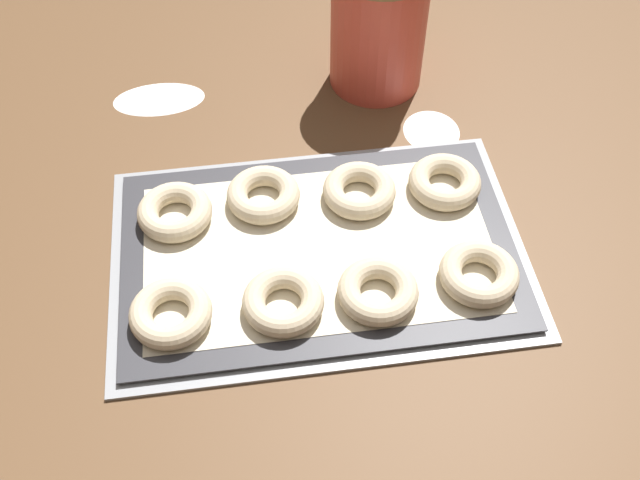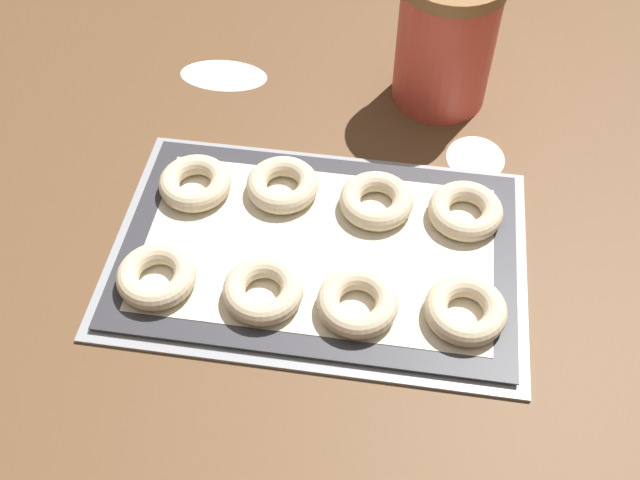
{
  "view_description": "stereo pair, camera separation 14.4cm",
  "coord_description": "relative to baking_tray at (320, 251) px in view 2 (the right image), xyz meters",
  "views": [
    {
      "loc": [
        -0.07,
        -0.48,
        0.65
      ],
      "look_at": [
        0.0,
        0.02,
        0.02
      ],
      "focal_mm": 42.0,
      "sensor_mm": 36.0,
      "label": 1
    },
    {
      "loc": [
        0.08,
        -0.48,
        0.65
      ],
      "look_at": [
        0.0,
        0.02,
        0.02
      ],
      "focal_mm": 42.0,
      "sensor_mm": 36.0,
      "label": 2
    }
  ],
  "objects": [
    {
      "name": "ground_plane",
      "position": [
        -0.0,
        -0.02,
        -0.0
      ],
      "size": [
        2.8,
        2.8,
        0.0
      ],
      "primitive_type": "plane",
      "color": "brown"
    },
    {
      "name": "baking_tray",
      "position": [
        0.0,
        0.0,
        0.0
      ],
      "size": [
        0.45,
        0.3,
        0.01
      ],
      "color": "#93969B",
      "rests_on": "ground_plane"
    },
    {
      "name": "baking_mat",
      "position": [
        0.0,
        0.0,
        0.01
      ],
      "size": [
        0.42,
        0.27,
        0.0
      ],
      "color": "#333338",
      "rests_on": "baking_tray"
    },
    {
      "name": "bagel_front_far_left",
      "position": [
        -0.16,
        -0.07,
        0.02
      ],
      "size": [
        0.08,
        0.08,
        0.02
      ],
      "color": "beige",
      "rests_on": "baking_mat"
    },
    {
      "name": "bagel_front_mid_left",
      "position": [
        -0.05,
        -0.07,
        0.02
      ],
      "size": [
        0.08,
        0.08,
        0.02
      ],
      "color": "beige",
      "rests_on": "baking_mat"
    },
    {
      "name": "bagel_front_mid_right",
      "position": [
        0.05,
        -0.07,
        0.02
      ],
      "size": [
        0.08,
        0.08,
        0.02
      ],
      "color": "beige",
      "rests_on": "baking_mat"
    },
    {
      "name": "bagel_front_far_right",
      "position": [
        0.16,
        -0.07,
        0.02
      ],
      "size": [
        0.08,
        0.08,
        0.02
      ],
      "color": "beige",
      "rests_on": "baking_mat"
    },
    {
      "name": "bagel_back_far_left",
      "position": [
        -0.15,
        0.06,
        0.02
      ],
      "size": [
        0.08,
        0.08,
        0.02
      ],
      "color": "beige",
      "rests_on": "baking_mat"
    },
    {
      "name": "bagel_back_mid_left",
      "position": [
        -0.05,
        0.07,
        0.02
      ],
      "size": [
        0.08,
        0.08,
        0.02
      ],
      "color": "beige",
      "rests_on": "baking_mat"
    },
    {
      "name": "bagel_back_mid_right",
      "position": [
        0.05,
        0.07,
        0.02
      ],
      "size": [
        0.08,
        0.08,
        0.02
      ],
      "color": "beige",
      "rests_on": "baking_mat"
    },
    {
      "name": "bagel_back_far_right",
      "position": [
        0.15,
        0.06,
        0.02
      ],
      "size": [
        0.08,
        0.08,
        0.02
      ],
      "color": "beige",
      "rests_on": "baking_mat"
    },
    {
      "name": "flour_canister",
      "position": [
        0.11,
        0.28,
        0.08
      ],
      "size": [
        0.13,
        0.13,
        0.18
      ],
      "color": "#DB4C3D",
      "rests_on": "ground_plane"
    },
    {
      "name": "flour_patch_near",
      "position": [
        -0.17,
        0.28,
        -0.0
      ],
      "size": [
        0.12,
        0.07,
        0.0
      ],
      "color": "white",
      "rests_on": "ground_plane"
    },
    {
      "name": "flour_patch_far",
      "position": [
        0.17,
        0.17,
        -0.0
      ],
      "size": [
        0.07,
        0.08,
        0.0
      ],
      "color": "white",
      "rests_on": "ground_plane"
    }
  ]
}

